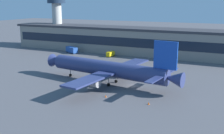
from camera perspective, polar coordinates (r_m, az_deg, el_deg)
ground_plane at (r=93.63m, az=4.18°, el=-3.86°), size 600.00×600.00×0.00m
terminal_building at (r=145.39m, az=12.33°, el=4.89°), size 191.01×17.22×14.12m
airliner at (r=94.05m, az=-0.58°, el=-0.41°), size 52.70×45.11×16.35m
control_tower at (r=178.52m, az=-11.31°, el=10.73°), size 11.22×11.22×32.70m
fuel_truck at (r=153.98m, az=-8.29°, el=3.56°), size 8.76×6.30×3.35m
crew_van at (r=142.51m, az=-0.30°, el=2.74°), size 2.72×5.40×2.55m
traffic_cone_0 at (r=82.36m, az=-1.32°, el=-6.02°), size 0.52×0.52×0.65m
traffic_cone_1 at (r=77.38m, az=7.55°, el=-7.42°), size 0.56×0.56×0.70m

